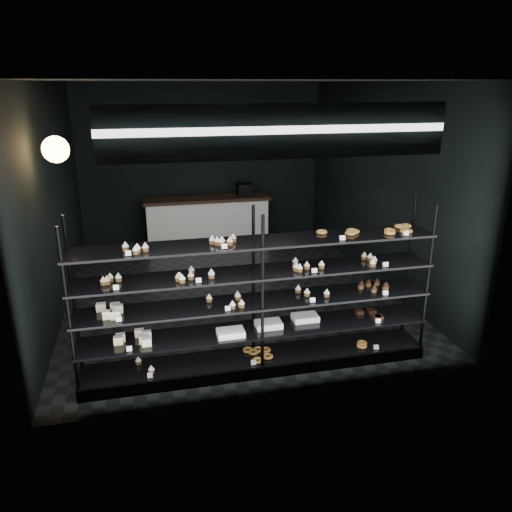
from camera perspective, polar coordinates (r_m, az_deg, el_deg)
The scene contains 5 objects.
room at distance 7.69m, azimuth -3.34°, elevation 7.34°, with size 5.01×6.01×3.20m.
display_shelf at distance 5.70m, azimuth -0.03°, elevation -7.29°, with size 4.00×0.50×1.91m.
signage at distance 4.69m, azimuth 2.83°, elevation 14.03°, with size 3.30×0.05×0.50m.
pendant_lamp at distance 6.28m, azimuth -21.93°, elevation 11.25°, with size 0.30×0.30×0.88m.
service_counter at distance 10.36m, azimuth -5.54°, elevation 4.12°, with size 2.54×0.65×1.23m.
Camera 1 is at (-1.29, -7.42, 3.16)m, focal length 35.00 mm.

